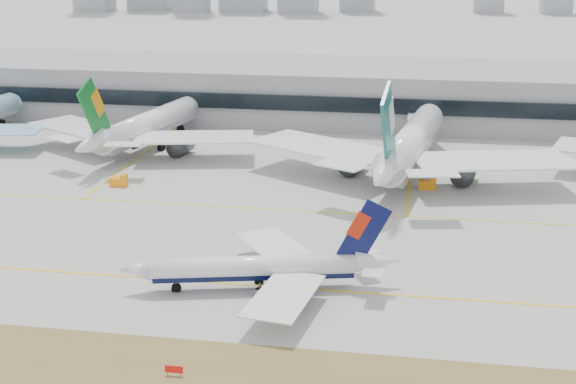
% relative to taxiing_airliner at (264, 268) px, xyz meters
% --- Properties ---
extents(ground, '(3000.00, 3000.00, 0.00)m').
position_rel_taxiing_airliner_xyz_m(ground, '(0.03, 6.06, -3.34)').
color(ground, '#9F9B94').
rests_on(ground, ground).
extents(taxiing_airliner, '(40.74, 34.86, 13.85)m').
position_rel_taxiing_airliner_xyz_m(taxiing_airliner, '(0.00, 0.00, 0.00)').
color(taxiing_airliner, white).
rests_on(taxiing_airliner, ground).
extents(widebody_eva, '(59.67, 59.11, 21.60)m').
position_rel_taxiing_airliner_xyz_m(widebody_eva, '(-44.17, 75.22, 2.40)').
color(widebody_eva, white).
rests_on(widebody_eva, ground).
extents(widebody_cathay, '(70.51, 69.67, 25.41)m').
position_rel_taxiing_airliner_xyz_m(widebody_cathay, '(19.64, 62.85, 3.42)').
color(widebody_cathay, white).
rests_on(widebody_cathay, ground).
extents(terminal, '(280.00, 43.10, 15.00)m').
position_rel_taxiing_airliner_xyz_m(terminal, '(0.03, 120.90, 4.16)').
color(terminal, gray).
rests_on(terminal, ground).
extents(hold_sign_left, '(2.20, 0.15, 1.35)m').
position_rel_taxiing_airliner_xyz_m(hold_sign_left, '(-5.77, -25.94, -2.46)').
color(hold_sign_left, red).
rests_on(hold_sign_left, ground).
extents(gse_c, '(3.55, 2.00, 2.60)m').
position_rel_taxiing_airliner_xyz_m(gse_c, '(23.90, 54.16, -2.29)').
color(gse_c, orange).
rests_on(gse_c, ground).
extents(gse_b, '(3.55, 2.00, 2.60)m').
position_rel_taxiing_airliner_xyz_m(gse_b, '(-39.67, 45.56, -2.29)').
color(gse_b, orange).
rests_on(gse_b, ground).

